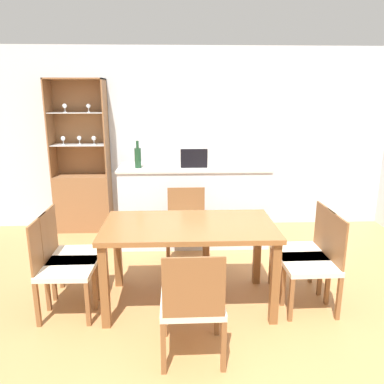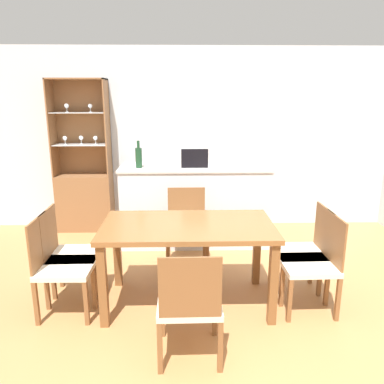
{
  "view_description": "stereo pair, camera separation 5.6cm",
  "coord_description": "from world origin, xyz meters",
  "views": [
    {
      "loc": [
        -0.49,
        -2.78,
        1.9
      ],
      "look_at": [
        -0.34,
        1.14,
        0.88
      ],
      "focal_mm": 35.0,
      "sensor_mm": 36.0,
      "label": 1
    },
    {
      "loc": [
        -0.43,
        -2.78,
        1.9
      ],
      "look_at": [
        -0.34,
        1.14,
        0.88
      ],
      "focal_mm": 35.0,
      "sensor_mm": 36.0,
      "label": 2
    }
  ],
  "objects": [
    {
      "name": "dining_chair_side_right_near",
      "position": [
        0.72,
        0.26,
        0.45
      ],
      "size": [
        0.47,
        0.47,
        0.88
      ],
      "rotation": [
        0.0,
        0.0,
        1.59
      ],
      "color": "beige",
      "rests_on": "ground_plane"
    },
    {
      "name": "dining_chair_head_far",
      "position": [
        -0.39,
        1.15,
        0.45
      ],
      "size": [
        0.47,
        0.47,
        0.88
      ],
      "rotation": [
        0.0,
        0.0,
        3.16
      ],
      "color": "beige",
      "rests_on": "ground_plane"
    },
    {
      "name": "microwave",
      "position": [
        -0.22,
        1.87,
        1.16
      ],
      "size": [
        0.5,
        0.41,
        0.27
      ],
      "color": "silver",
      "rests_on": "kitchen_counter"
    },
    {
      "name": "dining_table",
      "position": [
        -0.39,
        0.38,
        0.68
      ],
      "size": [
        1.54,
        0.83,
        0.78
      ],
      "color": "brown",
      "rests_on": "ground_plane"
    },
    {
      "name": "ground_plane",
      "position": [
        0.0,
        0.0,
        0.0
      ],
      "size": [
        18.0,
        18.0,
        0.0
      ],
      "primitive_type": "plane",
      "color": "#B27A47"
    },
    {
      "name": "display_cabinet",
      "position": [
        -1.84,
        2.44,
        0.6
      ],
      "size": [
        0.77,
        0.35,
        2.11
      ],
      "color": "brown",
      "rests_on": "ground_plane"
    },
    {
      "name": "kitchen_counter",
      "position": [
        -0.28,
        1.89,
        0.51
      ],
      "size": [
        1.9,
        0.65,
        1.02
      ],
      "color": "silver",
      "rests_on": "ground_plane"
    },
    {
      "name": "wine_bottle",
      "position": [
        -0.98,
        1.79,
        1.16
      ],
      "size": [
        0.08,
        0.08,
        0.33
      ],
      "color": "#193D23",
      "rests_on": "kitchen_counter"
    },
    {
      "name": "dining_chair_side_left_near",
      "position": [
        -1.51,
        0.26,
        0.45
      ],
      "size": [
        0.46,
        0.46,
        0.88
      ],
      "rotation": [
        0.0,
        0.0,
        -1.58
      ],
      "color": "beige",
      "rests_on": "ground_plane"
    },
    {
      "name": "dining_chair_side_right_far",
      "position": [
        0.72,
        0.51,
        0.45
      ],
      "size": [
        0.47,
        0.47,
        0.88
      ],
      "rotation": [
        0.0,
        0.0,
        1.59
      ],
      "color": "beige",
      "rests_on": "ground_plane"
    },
    {
      "name": "dining_chair_head_near",
      "position": [
        -0.39,
        -0.38,
        0.45
      ],
      "size": [
        0.46,
        0.46,
        0.88
      ],
      "rotation": [
        0.0,
        0.0,
        0.01
      ],
      "color": "beige",
      "rests_on": "ground_plane"
    },
    {
      "name": "dining_chair_side_left_far",
      "position": [
        -1.51,
        0.51,
        0.45
      ],
      "size": [
        0.47,
        0.47,
        0.88
      ],
      "rotation": [
        0.0,
        0.0,
        -1.55
      ],
      "color": "beige",
      "rests_on": "ground_plane"
    },
    {
      "name": "wall_back",
      "position": [
        0.0,
        2.63,
        1.27
      ],
      "size": [
        6.8,
        0.06,
        2.55
      ],
      "color": "silver",
      "rests_on": "ground_plane"
    }
  ]
}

